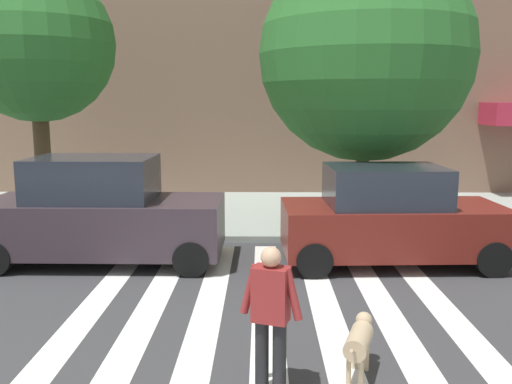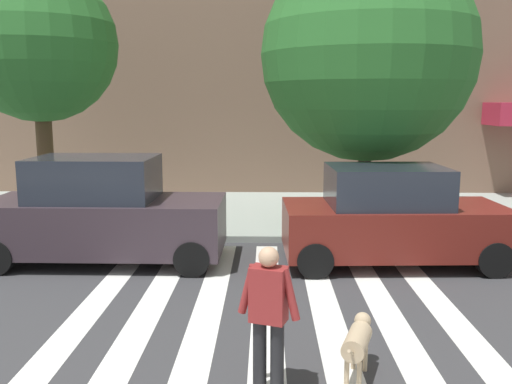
# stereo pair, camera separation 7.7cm
# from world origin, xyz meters

# --- Properties ---
(ground_plane) EXTENTS (160.00, 160.00, 0.00)m
(ground_plane) POSITION_xyz_m (0.00, 6.00, 0.00)
(ground_plane) COLOR #353538
(sidewalk_far) EXTENTS (80.00, 6.00, 0.15)m
(sidewalk_far) POSITION_xyz_m (0.00, 15.00, 0.07)
(sidewalk_far) COLOR #97A198
(sidewalk_far) RESTS_ON ground_plane
(crosswalk_stripes) EXTENTS (5.85, 11.40, 0.01)m
(crosswalk_stripes) POSITION_xyz_m (1.49, 6.00, 0.00)
(crosswalk_stripes) COLOR silver
(crosswalk_stripes) RESTS_ON ground_plane
(parked_car_behind_first) EXTENTS (4.58, 1.94, 2.09)m
(parked_car_behind_first) POSITION_xyz_m (-1.71, 10.48, 0.98)
(parked_car_behind_first) COLOR #362A32
(parked_car_behind_first) RESTS_ON ground_plane
(parked_car_third_in_line) EXTENTS (4.28, 2.08, 1.92)m
(parked_car_third_in_line) POSITION_xyz_m (3.89, 10.48, 0.91)
(parked_car_third_in_line) COLOR maroon
(parked_car_third_in_line) RESTS_ON ground_plane
(street_tree_nearest) EXTENTS (3.72, 3.72, 6.20)m
(street_tree_nearest) POSITION_xyz_m (-3.97, 13.38, 4.47)
(street_tree_nearest) COLOR #4C3823
(street_tree_nearest) RESTS_ON sidewalk_far
(street_tree_middle) EXTENTS (4.85, 4.85, 6.47)m
(street_tree_middle) POSITION_xyz_m (3.76, 12.83, 4.18)
(street_tree_middle) COLOR #4C3823
(street_tree_middle) RESTS_ON sidewalk_far
(pedestrian_dog_walker) EXTENTS (0.69, 0.35, 1.64)m
(pedestrian_dog_walker) POSITION_xyz_m (1.50, 5.66, 0.93)
(pedestrian_dog_walker) COLOR black
(pedestrian_dog_walker) RESTS_ON ground_plane
(dog_on_leash) EXTENTS (0.47, 0.98, 0.65)m
(dog_on_leash) POSITION_xyz_m (2.53, 6.03, 0.44)
(dog_on_leash) COLOR tan
(dog_on_leash) RESTS_ON ground_plane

